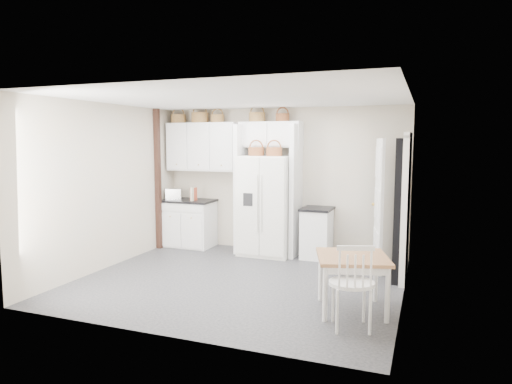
% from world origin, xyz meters
% --- Properties ---
extents(floor, '(4.50, 4.50, 0.00)m').
position_xyz_m(floor, '(0.00, 0.00, 0.00)').
color(floor, '#23232A').
rests_on(floor, ground).
extents(ceiling, '(4.50, 4.50, 0.00)m').
position_xyz_m(ceiling, '(0.00, 0.00, 2.60)').
color(ceiling, white).
rests_on(ceiling, wall_back).
extents(wall_back, '(4.50, 0.00, 4.50)m').
position_xyz_m(wall_back, '(0.00, 2.00, 1.30)').
color(wall_back, beige).
rests_on(wall_back, floor).
extents(wall_left, '(0.00, 4.00, 4.00)m').
position_xyz_m(wall_left, '(-2.25, 0.00, 1.30)').
color(wall_left, beige).
rests_on(wall_left, floor).
extents(wall_right, '(0.00, 4.00, 4.00)m').
position_xyz_m(wall_right, '(2.25, 0.00, 1.30)').
color(wall_right, beige).
rests_on(wall_right, floor).
extents(refrigerator, '(0.91, 0.73, 1.76)m').
position_xyz_m(refrigerator, '(-0.15, 1.64, 0.88)').
color(refrigerator, white).
rests_on(refrigerator, floor).
extents(base_cab_left, '(0.93, 0.59, 0.86)m').
position_xyz_m(base_cab_left, '(-1.75, 1.70, 0.43)').
color(base_cab_left, white).
rests_on(base_cab_left, floor).
extents(base_cab_right, '(0.47, 0.57, 0.83)m').
position_xyz_m(base_cab_right, '(0.74, 1.70, 0.42)').
color(base_cab_right, white).
rests_on(base_cab_right, floor).
extents(dining_table, '(1.00, 1.00, 0.67)m').
position_xyz_m(dining_table, '(1.70, -0.60, 0.34)').
color(dining_table, brown).
rests_on(dining_table, floor).
extents(windsor_chair, '(0.60, 0.57, 1.00)m').
position_xyz_m(windsor_chair, '(1.77, -1.11, 0.50)').
color(windsor_chair, white).
rests_on(windsor_chair, floor).
extents(counter_left, '(0.97, 0.62, 0.04)m').
position_xyz_m(counter_left, '(-1.75, 1.70, 0.88)').
color(counter_left, black).
rests_on(counter_left, base_cab_left).
extents(counter_right, '(0.51, 0.61, 0.04)m').
position_xyz_m(counter_right, '(0.74, 1.70, 0.85)').
color(counter_right, black).
rests_on(counter_right, base_cab_right).
extents(toaster, '(0.33, 0.26, 0.20)m').
position_xyz_m(toaster, '(-2.05, 1.66, 1.00)').
color(toaster, silver).
rests_on(toaster, counter_left).
extents(cookbook_red, '(0.07, 0.17, 0.24)m').
position_xyz_m(cookbook_red, '(-1.60, 1.62, 1.02)').
color(cookbook_red, '#B0442A').
rests_on(cookbook_red, counter_left).
extents(cookbook_cream, '(0.04, 0.17, 0.25)m').
position_xyz_m(cookbook_cream, '(-1.61, 1.62, 1.03)').
color(cookbook_cream, beige).
rests_on(cookbook_cream, counter_left).
extents(basket_upper_a, '(0.29, 0.29, 0.16)m').
position_xyz_m(basket_upper_a, '(-2.02, 1.83, 2.43)').
color(basket_upper_a, brown).
rests_on(basket_upper_a, upper_cabinet).
extents(basket_upper_b, '(0.32, 0.32, 0.19)m').
position_xyz_m(basket_upper_b, '(-1.56, 1.83, 2.45)').
color(basket_upper_b, brown).
rests_on(basket_upper_b, upper_cabinet).
extents(basket_upper_c, '(0.25, 0.25, 0.15)m').
position_xyz_m(basket_upper_c, '(-1.19, 1.83, 2.42)').
color(basket_upper_c, brown).
rests_on(basket_upper_c, upper_cabinet).
extents(basket_bridge_a, '(0.30, 0.30, 0.17)m').
position_xyz_m(basket_bridge_a, '(-0.41, 1.83, 2.43)').
color(basket_bridge_a, brown).
rests_on(basket_bridge_a, bridge_cabinet).
extents(basket_bridge_b, '(0.24, 0.24, 0.14)m').
position_xyz_m(basket_bridge_b, '(0.07, 1.83, 2.42)').
color(basket_bridge_b, brown).
rests_on(basket_bridge_b, bridge_cabinet).
extents(basket_fridge_a, '(0.28, 0.28, 0.15)m').
position_xyz_m(basket_fridge_a, '(-0.32, 1.54, 1.83)').
color(basket_fridge_a, brown).
rests_on(basket_fridge_a, refrigerator).
extents(basket_fridge_b, '(0.27, 0.27, 0.15)m').
position_xyz_m(basket_fridge_b, '(0.01, 1.54, 1.83)').
color(basket_fridge_b, brown).
rests_on(basket_fridge_b, refrigerator).
extents(upper_cabinet, '(1.40, 0.34, 0.90)m').
position_xyz_m(upper_cabinet, '(-1.50, 1.83, 1.90)').
color(upper_cabinet, white).
rests_on(upper_cabinet, wall_back).
extents(bridge_cabinet, '(1.12, 0.34, 0.45)m').
position_xyz_m(bridge_cabinet, '(-0.15, 1.83, 2.12)').
color(bridge_cabinet, white).
rests_on(bridge_cabinet, wall_back).
extents(fridge_panel_left, '(0.08, 0.60, 2.30)m').
position_xyz_m(fridge_panel_left, '(-0.66, 1.70, 1.15)').
color(fridge_panel_left, white).
rests_on(fridge_panel_left, floor).
extents(fridge_panel_right, '(0.08, 0.60, 2.30)m').
position_xyz_m(fridge_panel_right, '(0.36, 1.70, 1.15)').
color(fridge_panel_right, white).
rests_on(fridge_panel_right, floor).
extents(trim_post, '(0.09, 0.09, 2.60)m').
position_xyz_m(trim_post, '(-2.20, 1.35, 1.30)').
color(trim_post, black).
rests_on(trim_post, floor).
extents(doorway_void, '(0.18, 0.85, 2.05)m').
position_xyz_m(doorway_void, '(2.16, 1.00, 1.02)').
color(doorway_void, black).
rests_on(doorway_void, floor).
extents(door_slab, '(0.21, 0.79, 2.05)m').
position_xyz_m(door_slab, '(1.80, 1.33, 1.02)').
color(door_slab, white).
rests_on(door_slab, floor).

